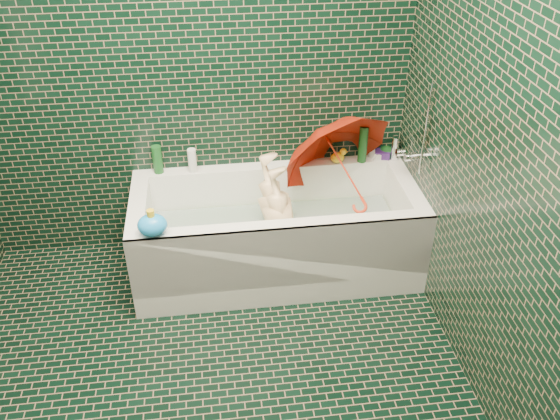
{
  "coord_description": "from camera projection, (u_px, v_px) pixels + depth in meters",
  "views": [
    {
      "loc": [
        0.09,
        -1.88,
        2.4
      ],
      "look_at": [
        0.45,
        0.82,
        0.56
      ],
      "focal_mm": 38.0,
      "sensor_mm": 36.0,
      "label": 1
    }
  ],
  "objects": [
    {
      "name": "floor",
      "position": [
        211.0,
        406.0,
        2.88
      ],
      "size": [
        2.8,
        2.8,
        0.0
      ],
      "primitive_type": "plane",
      "color": "black",
      "rests_on": "ground"
    },
    {
      "name": "wall_back",
      "position": [
        188.0,
        58.0,
        3.33
      ],
      "size": [
        2.8,
        0.0,
        2.8
      ],
      "primitive_type": "plane",
      "rotation": [
        1.57,
        0.0,
        0.0
      ],
      "color": "black",
      "rests_on": "floor"
    },
    {
      "name": "wall_right",
      "position": [
        522.0,
        165.0,
        2.33
      ],
      "size": [
        0.0,
        2.8,
        2.8
      ],
      "primitive_type": "plane",
      "rotation": [
        1.57,
        0.0,
        -1.57
      ],
      "color": "black",
      "rests_on": "floor"
    },
    {
      "name": "bathtub",
      "position": [
        276.0,
        240.0,
        3.64
      ],
      "size": [
        1.7,
        0.75,
        0.55
      ],
      "color": "white",
      "rests_on": "floor"
    },
    {
      "name": "bath_mat",
      "position": [
        276.0,
        246.0,
        3.69
      ],
      "size": [
        1.35,
        0.47,
        0.01
      ],
      "primitive_type": "cube",
      "color": "green",
      "rests_on": "bathtub"
    },
    {
      "name": "water",
      "position": [
        276.0,
        227.0,
        3.61
      ],
      "size": [
        1.48,
        0.53,
        0.0
      ],
      "primitive_type": "cube",
      "color": "silver",
      "rests_on": "bathtub"
    },
    {
      "name": "faucet",
      "position": [
        415.0,
        151.0,
        3.42
      ],
      "size": [
        0.18,
        0.19,
        0.55
      ],
      "color": "silver",
      "rests_on": "wall_right"
    },
    {
      "name": "child",
      "position": [
        284.0,
        229.0,
        3.57
      ],
      "size": [
        1.0,
        0.45,
        0.37
      ],
      "primitive_type": "imported",
      "rotation": [
        -1.42,
        0.0,
        -1.46
      ],
      "color": "beige",
      "rests_on": "bathtub"
    },
    {
      "name": "umbrella",
      "position": [
        345.0,
        169.0,
        3.55
      ],
      "size": [
        0.92,
        1.03,
        1.01
      ],
      "primitive_type": "imported",
      "rotation": [
        0.55,
        -0.27,
        0.23
      ],
      "color": "red",
      "rests_on": "bathtub"
    },
    {
      "name": "soap_bottle_a",
      "position": [
        379.0,
        160.0,
        3.79
      ],
      "size": [
        0.11,
        0.11,
        0.24
      ],
      "primitive_type": "imported",
      "rotation": [
        0.0,
        0.0,
        0.25
      ],
      "color": "white",
      "rests_on": "bathtub"
    },
    {
      "name": "soap_bottle_b",
      "position": [
        382.0,
        160.0,
        3.79
      ],
      "size": [
        0.12,
        0.12,
        0.21
      ],
      "primitive_type": "imported",
      "rotation": [
        0.0,
        0.0,
        -0.28
      ],
      "color": "#3D1D6D",
      "rests_on": "bathtub"
    },
    {
      "name": "soap_bottle_c",
      "position": [
        391.0,
        159.0,
        3.8
      ],
      "size": [
        0.16,
        0.16,
        0.17
      ],
      "primitive_type": "imported",
      "rotation": [
        0.0,
        0.0,
        0.23
      ],
      "color": "#154C1D",
      "rests_on": "bathtub"
    },
    {
      "name": "bottle_right_tall",
      "position": [
        363.0,
        144.0,
        3.71
      ],
      "size": [
        0.07,
        0.07,
        0.24
      ],
      "primitive_type": "cylinder",
      "rotation": [
        0.0,
        0.0,
        -0.23
      ],
      "color": "#154C1D",
      "rests_on": "bathtub"
    },
    {
      "name": "bottle_right_pump",
      "position": [
        395.0,
        148.0,
        3.75
      ],
      "size": [
        0.06,
        0.06,
        0.16
      ],
      "primitive_type": "cylinder",
      "rotation": [
        0.0,
        0.0,
        -0.15
      ],
      "color": "silver",
      "rests_on": "bathtub"
    },
    {
      "name": "bottle_left_tall",
      "position": [
        157.0,
        160.0,
        3.61
      ],
      "size": [
        0.07,
        0.07,
        0.18
      ],
      "primitive_type": "cylinder",
      "rotation": [
        0.0,
        0.0,
        -0.17
      ],
      "color": "#154C1D",
      "rests_on": "bathtub"
    },
    {
      "name": "bottle_left_short",
      "position": [
        192.0,
        161.0,
        3.62
      ],
      "size": [
        0.06,
        0.06,
        0.15
      ],
      "primitive_type": "cylinder",
      "rotation": [
        0.0,
        0.0,
        0.28
      ],
      "color": "white",
      "rests_on": "bathtub"
    },
    {
      "name": "rubber_duck",
      "position": [
        339.0,
        156.0,
        3.74
      ],
      "size": [
        0.11,
        0.07,
        0.09
      ],
      "rotation": [
        0.0,
        0.0,
        0.0
      ],
      "color": "yellow",
      "rests_on": "bathtub"
    },
    {
      "name": "bath_toy",
      "position": [
        152.0,
        225.0,
        3.08
      ],
      "size": [
        0.18,
        0.16,
        0.15
      ],
      "rotation": [
        0.0,
        0.0,
        -0.19
      ],
      "color": "#1B8EF3",
      "rests_on": "bathtub"
    }
  ]
}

